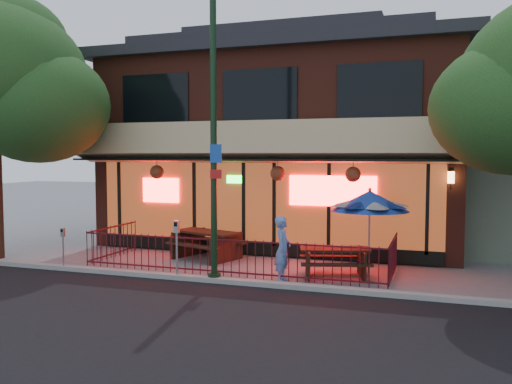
% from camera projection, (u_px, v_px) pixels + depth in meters
% --- Properties ---
extents(ground, '(80.00, 80.00, 0.00)m').
position_uv_depth(ground, '(220.00, 278.00, 13.96)').
color(ground, gray).
rests_on(ground, ground).
extents(asphalt_street, '(80.00, 11.00, 0.00)m').
position_uv_depth(asphalt_street, '(71.00, 362.00, 8.29)').
color(asphalt_street, black).
rests_on(asphalt_street, ground).
extents(curb, '(80.00, 0.25, 0.12)m').
position_uv_depth(curb, '(213.00, 280.00, 13.48)').
color(curb, '#999993').
rests_on(curb, ground).
extents(restaurant_building, '(12.96, 9.49, 8.05)m').
position_uv_depth(restaurant_building, '(292.00, 129.00, 20.39)').
color(restaurant_building, maroon).
rests_on(restaurant_building, ground).
extents(patio_fence, '(8.44, 2.62, 1.00)m').
position_uv_depth(patio_fence, '(228.00, 250.00, 14.39)').
color(patio_fence, '#4C1019').
rests_on(patio_fence, ground).
extents(street_light, '(0.43, 0.32, 7.00)m').
position_uv_depth(street_light, '(214.00, 156.00, 13.36)').
color(street_light, black).
rests_on(street_light, ground).
extents(picnic_table_left, '(2.39, 2.10, 0.86)m').
position_uv_depth(picnic_table_left, '(207.00, 241.00, 16.44)').
color(picnic_table_left, '#361D13').
rests_on(picnic_table_left, ground).
extents(picnic_table_right, '(2.09, 1.80, 0.76)m').
position_uv_depth(picnic_table_right, '(335.00, 258.00, 14.00)').
color(picnic_table_right, black).
rests_on(picnic_table_right, ground).
extents(patio_umbrella, '(2.03, 2.03, 2.32)m').
position_uv_depth(patio_umbrella, '(370.00, 201.00, 14.01)').
color(patio_umbrella, gray).
rests_on(patio_umbrella, ground).
extents(pedestrian, '(0.42, 0.62, 1.65)m').
position_uv_depth(pedestrian, '(283.00, 249.00, 13.47)').
color(pedestrian, '#6486C8').
rests_on(pedestrian, ground).
extents(parking_meter_near, '(0.14, 0.12, 1.50)m').
position_uv_depth(parking_meter_near, '(177.00, 240.00, 13.75)').
color(parking_meter_near, '#A0A5A9').
rests_on(parking_meter_near, ground).
extents(parking_meter_far, '(0.11, 0.10, 1.16)m').
position_uv_depth(parking_meter_far, '(63.00, 242.00, 14.88)').
color(parking_meter_far, gray).
rests_on(parking_meter_far, ground).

